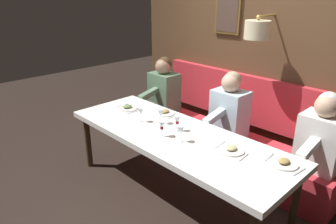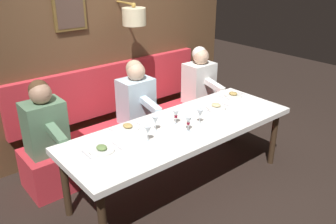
{
  "view_description": "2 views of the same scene",
  "coord_description": "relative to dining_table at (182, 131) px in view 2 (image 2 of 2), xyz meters",
  "views": [
    {
      "loc": [
        -2.05,
        -2.03,
        2.11
      ],
      "look_at": [
        0.05,
        0.15,
        0.92
      ],
      "focal_mm": 33.4,
      "sensor_mm": 36.0,
      "label": 1
    },
    {
      "loc": [
        -2.42,
        2.2,
        2.33
      ],
      "look_at": [
        0.05,
        0.15,
        0.92
      ],
      "focal_mm": 37.6,
      "sensor_mm": 36.0,
      "label": 2
    }
  ],
  "objects": [
    {
      "name": "place_setting_1",
      "position": [
        0.08,
        0.9,
        0.08
      ],
      "size": [
        0.24,
        0.31,
        0.05
      ],
      "color": "silver",
      "rests_on": "dining_table"
    },
    {
      "name": "place_setting_0",
      "position": [
        0.23,
        -1.07,
        0.08
      ],
      "size": [
        0.24,
        0.32,
        0.05
      ],
      "color": "silver",
      "rests_on": "dining_table"
    },
    {
      "name": "wine_glass_4",
      "position": [
        0.08,
        0.29,
        0.18
      ],
      "size": [
        0.07,
        0.07,
        0.16
      ],
      "color": "silver",
      "rests_on": "dining_table"
    },
    {
      "name": "wine_glass_0",
      "position": [
        -0.14,
        0.04,
        0.18
      ],
      "size": [
        0.07,
        0.07,
        0.16
      ],
      "color": "silver",
      "rests_on": "dining_table"
    },
    {
      "name": "wine_glass_2",
      "position": [
        -0.05,
        0.48,
        0.18
      ],
      "size": [
        0.07,
        0.07,
        0.16
      ],
      "color": "silver",
      "rests_on": "dining_table"
    },
    {
      "name": "diner_nearest",
      "position": [
        0.88,
        -1.11,
        0.14
      ],
      "size": [
        0.6,
        0.4,
        0.79
      ],
      "color": "white",
      "rests_on": "banquette_bench"
    },
    {
      "name": "back_wall_panel",
      "position": [
        1.46,
        0.0,
        0.69
      ],
      "size": [
        0.59,
        3.94,
        2.9
      ],
      "color": "brown",
      "rests_on": "ground_plane"
    },
    {
      "name": "wine_glass_3",
      "position": [
        -0.08,
        -0.17,
        0.18
      ],
      "size": [
        0.07,
        0.07,
        0.16
      ],
      "color": "silver",
      "rests_on": "dining_table"
    },
    {
      "name": "diner_near",
      "position": [
        0.88,
        -0.04,
        0.14
      ],
      "size": [
        0.6,
        0.4,
        0.79
      ],
      "color": "silver",
      "rests_on": "banquette_bench"
    },
    {
      "name": "place_setting_3",
      "position": [
        0.3,
        0.47,
        0.08
      ],
      "size": [
        0.24,
        0.32,
        0.05
      ],
      "color": "silver",
      "rests_on": "dining_table"
    },
    {
      "name": "diner_middle",
      "position": [
        0.88,
        1.1,
        0.14
      ],
      "size": [
        0.6,
        0.4,
        0.79
      ],
      "color": "#567A5B",
      "rests_on": "banquette_bench"
    },
    {
      "name": "banquette_bench",
      "position": [
        0.89,
        0.0,
        -0.45
      ],
      "size": [
        0.52,
        2.74,
        0.45
      ],
      "primitive_type": "cube",
      "color": "red",
      "rests_on": "ground_plane"
    },
    {
      "name": "place_setting_2",
      "position": [
        0.11,
        -0.62,
        0.08
      ],
      "size": [
        0.24,
        0.32,
        0.05
      ],
      "color": "silver",
      "rests_on": "dining_table"
    },
    {
      "name": "dining_table",
      "position": [
        0.0,
        0.0,
        0.0
      ],
      "size": [
        0.9,
        2.54,
        0.74
      ],
      "color": "white",
      "rests_on": "ground_plane"
    },
    {
      "name": "ground_plane",
      "position": [
        0.0,
        0.0,
        -0.68
      ],
      "size": [
        12.0,
        12.0,
        0.0
      ],
      "primitive_type": "plane",
      "color": "black"
    },
    {
      "name": "wine_glass_1",
      "position": [
        0.07,
        0.03,
        0.18
      ],
      "size": [
        0.07,
        0.07,
        0.16
      ],
      "color": "silver",
      "rests_on": "dining_table"
    }
  ]
}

